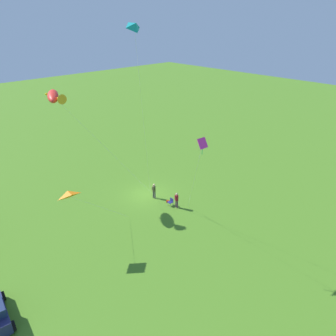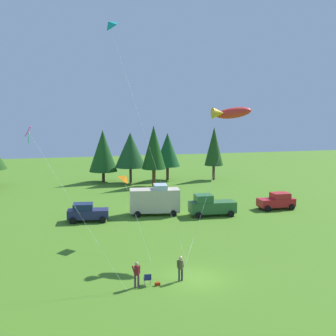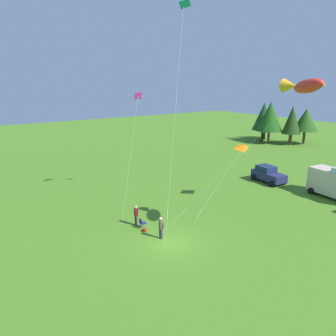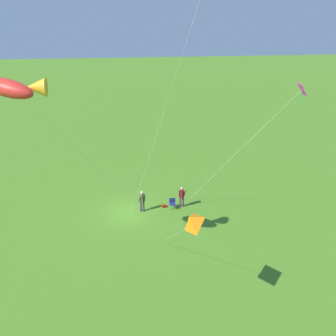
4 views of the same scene
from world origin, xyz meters
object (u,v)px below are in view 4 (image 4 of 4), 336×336
kite_diamond_rainbow (295,96)px  kite_delta_orange (189,221)px  kite_large_fish (14,88)px  person_kite_flyer (142,200)px  folding_chair (172,203)px  person_spectator (182,195)px  backpack_on_grass (164,206)px

kite_diamond_rainbow → kite_delta_orange: 11.19m
kite_large_fish → kite_diamond_rainbow: bearing=-168.1°
person_kite_flyer → kite_delta_orange: 11.78m
person_kite_flyer → kite_large_fish: (6.21, 6.92, 10.30)m
folding_chair → person_spectator: size_ratio=0.47×
kite_diamond_rainbow → backpack_on_grass: bearing=-27.5°
backpack_on_grass → kite_delta_orange: kite_delta_orange is taller
person_kite_flyer → kite_diamond_rainbow: (-9.54, 3.61, 8.70)m
kite_large_fish → person_spectator: bearing=-142.0°
person_spectator → kite_diamond_rainbow: bearing=59.4°
kite_large_fish → kite_diamond_rainbow: size_ratio=1.14×
kite_diamond_rainbow → kite_delta_orange: size_ratio=1.47×
person_spectator → backpack_on_grass: (1.39, -0.06, -0.91)m
kite_large_fish → kite_delta_orange: (-8.14, 3.78, -5.76)m
folding_chair → backpack_on_grass: folding_chair is taller
person_kite_flyer → kite_diamond_rainbow: 13.41m
folding_chair → kite_large_fish: size_ratio=0.07×
person_kite_flyer → kite_large_fish: size_ratio=0.15×
kite_large_fish → kite_delta_orange: size_ratio=1.67×
person_kite_flyer → person_spectator: (-3.13, -0.39, 0.00)m
person_spectator → backpack_on_grass: person_spectator is taller
folding_chair → kite_delta_orange: 12.08m
person_kite_flyer → folding_chair: 2.45m
folding_chair → backpack_on_grass: 0.77m
backpack_on_grass → person_spectator: bearing=177.4°
person_spectator → kite_delta_orange: 12.04m
kite_delta_orange → backpack_on_grass: bearing=-89.0°
folding_chair → backpack_on_grass: (0.64, -0.19, -0.38)m
person_kite_flyer → kite_delta_orange: kite_delta_orange is taller
person_kite_flyer → person_spectator: 3.15m
person_kite_flyer → backpack_on_grass: 2.01m
folding_chair → kite_large_fish: 15.58m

